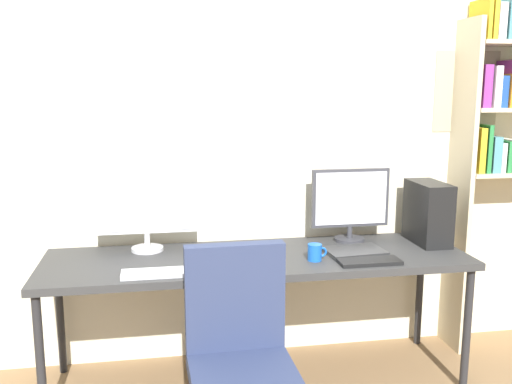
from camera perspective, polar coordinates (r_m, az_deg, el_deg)
wall_back at (r=3.45m, az=-1.01°, el=4.56°), size 4.73×0.11×2.60m
desk at (r=3.17m, az=0.15°, el=-7.27°), size 2.33×0.68×0.74m
bookshelf at (r=3.87m, az=24.26°, el=5.95°), size 0.83×0.28×2.19m
office_chair at (r=2.58m, az=-1.57°, el=-18.69°), size 0.52×0.52×0.99m
monitor_left at (r=3.26m, az=-10.96°, el=-1.56°), size 0.58×0.18×0.44m
monitor_right at (r=3.45m, az=9.42°, el=-1.04°), size 0.47×0.18×0.44m
pc_tower at (r=3.53m, az=16.83°, el=-1.99°), size 0.17×0.34×0.36m
keyboard_left at (r=2.89m, az=-10.14°, el=-8.01°), size 0.32×0.13×0.02m
keyboard_right at (r=3.09m, az=11.28°, el=-6.84°), size 0.33×0.13×0.02m
computer_mouse at (r=2.90m, az=-1.95°, el=-7.68°), size 0.06×0.10×0.03m
laptop_closed at (r=3.25m, az=9.82°, el=-5.88°), size 0.34×0.25×0.02m
coffee_mug at (r=3.08m, az=5.94°, el=-6.02°), size 0.11×0.08×0.09m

